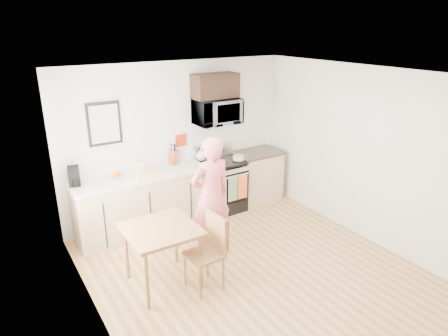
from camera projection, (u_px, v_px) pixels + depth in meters
floor at (259, 275)px, 5.29m from camera, size 4.60×4.60×0.00m
back_wall at (178, 141)px, 6.67m from camera, size 4.00×0.04×2.60m
front_wall at (448, 283)px, 3.02m from camera, size 4.00×0.04×2.60m
left_wall at (97, 227)px, 3.84m from camera, size 0.04×4.60×2.60m
right_wall at (370, 157)px, 5.85m from camera, size 0.04×4.60×2.60m
ceiling at (266, 76)px, 4.40m from camera, size 4.00×4.60×0.04m
window at (77, 177)px, 4.40m from camera, size 0.06×1.40×1.50m
cabinet_left at (143, 204)px, 6.32m from camera, size 2.10×0.60×0.90m
countertop_left at (141, 176)px, 6.16m from camera, size 2.14×0.64×0.04m
cabinet_right at (256, 177)px, 7.44m from camera, size 0.84×0.60×0.90m
countertop_right at (257, 153)px, 7.28m from camera, size 0.88×0.64×0.04m
range at (220, 187)px, 7.02m from camera, size 0.76×0.70×1.16m
microwave at (217, 111)px, 6.65m from camera, size 0.76×0.51×0.42m
upper_cabinet at (215, 86)px, 6.54m from camera, size 0.76×0.35×0.40m
wall_art at (104, 124)px, 5.89m from camera, size 0.50×0.04×0.65m
wall_trivet at (181, 140)px, 6.68m from camera, size 0.20×0.02×0.20m
person at (211, 196)px, 5.62m from camera, size 0.64×0.42×1.72m
dining_table at (161, 235)px, 4.90m from camera, size 0.85×0.85×0.80m
chair at (213, 241)px, 4.93m from camera, size 0.48×0.44×0.96m
knife_block at (174, 157)px, 6.62m from camera, size 0.14×0.17×0.24m
utensil_crock at (173, 157)px, 6.58m from camera, size 0.11×0.11×0.33m
fruit_bowl at (116, 176)px, 6.02m from camera, size 0.21×0.21×0.09m
milk_carton at (140, 168)px, 6.11m from camera, size 0.11×0.11×0.23m
coffee_maker at (74, 177)px, 5.73m from camera, size 0.19×0.25×0.28m
bread_bag at (145, 174)px, 6.05m from camera, size 0.30×0.18×0.11m
cake at (239, 158)px, 6.86m from camera, size 0.24×0.24×0.08m
kettle at (201, 155)px, 6.82m from camera, size 0.19×0.19×0.23m
pot at (213, 162)px, 6.62m from camera, size 0.22×0.34×0.11m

